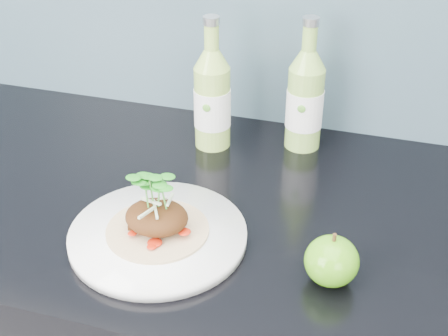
{
  "coord_description": "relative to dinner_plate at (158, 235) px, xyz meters",
  "views": [
    {
      "loc": [
        0.17,
        0.93,
        1.46
      ],
      "look_at": [
        -0.04,
        1.64,
        1.0
      ],
      "focal_mm": 50.0,
      "sensor_mm": 36.0,
      "label": 1
    }
  ],
  "objects": [
    {
      "name": "dinner_plate",
      "position": [
        0.0,
        0.0,
        0.0
      ],
      "size": [
        0.29,
        0.29,
        0.02
      ],
      "color": "white",
      "rests_on": "kitchen_counter"
    },
    {
      "name": "cider_bottle_right",
      "position": [
        0.14,
        0.33,
        0.08
      ],
      "size": [
        0.08,
        0.08,
        0.24
      ],
      "rotation": [
        0.0,
        0.0,
        0.24
      ],
      "color": "#8AB94D",
      "rests_on": "kitchen_counter"
    },
    {
      "name": "pork_taco",
      "position": [
        0.0,
        0.0,
        0.04
      ],
      "size": [
        0.15,
        0.15,
        0.1
      ],
      "color": "tan",
      "rests_on": "dinner_plate"
    },
    {
      "name": "cider_bottle_left",
      "position": [
        -0.01,
        0.28,
        0.08
      ],
      "size": [
        0.09,
        0.09,
        0.24
      ],
      "rotation": [
        0.0,
        0.0,
        0.43
      ],
      "color": "#99C351",
      "rests_on": "kitchen_counter"
    },
    {
      "name": "green_apple",
      "position": [
        0.25,
        -0.01,
        0.03
      ],
      "size": [
        0.07,
        0.07,
        0.08
      ],
      "rotation": [
        0.0,
        0.0,
        0.01
      ],
      "color": "#4D920F",
      "rests_on": "kitchen_counter"
    }
  ]
}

